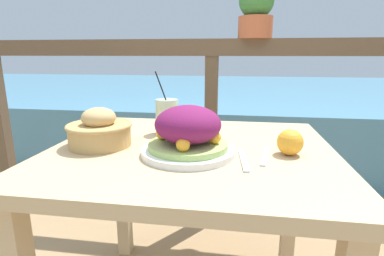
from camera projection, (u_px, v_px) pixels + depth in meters
The scene contains 10 objects.
patio_table at pixel (192, 176), 1.03m from camera, with size 0.93×0.83×0.71m.
railing_fence at pixel (211, 90), 1.69m from camera, with size 2.80×0.08×1.09m.
sea_backdrop at pixel (226, 107), 4.21m from camera, with size 12.00×4.00×0.57m.
salad_plate at pixel (187, 134), 0.92m from camera, with size 0.29×0.29×0.15m.
drink_glass at pixel (167, 116), 1.16m from camera, with size 0.09×0.09×0.24m.
bread_basket at pixel (100, 131), 1.01m from camera, with size 0.22×0.22×0.13m.
potted_plant at pixel (256, 11), 1.55m from camera, with size 0.18×0.18×0.28m.
fork at pixel (243, 160), 0.87m from camera, with size 0.03×0.18×0.00m.
knife at pixel (265, 156), 0.91m from camera, with size 0.05×0.18×0.00m.
orange_near_basket at pixel (290, 142), 0.92m from camera, with size 0.08×0.08×0.08m.
Camera 1 is at (0.14, -0.95, 1.02)m, focal length 28.00 mm.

